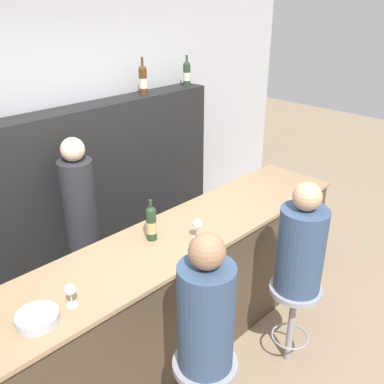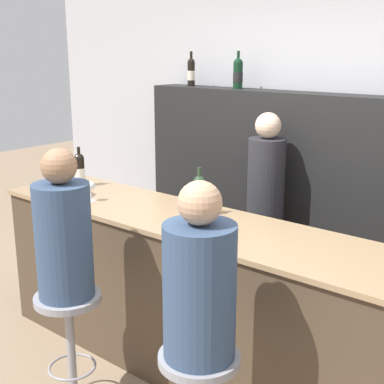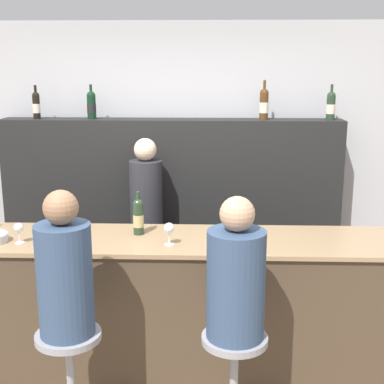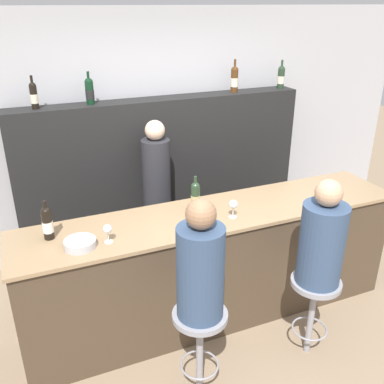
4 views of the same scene
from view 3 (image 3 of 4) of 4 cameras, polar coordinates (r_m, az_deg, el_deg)
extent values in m
cube|color=#B2B2B7|center=(5.15, -2.02, 3.26)|extent=(6.40, 0.05, 2.60)
cube|color=#473828|center=(3.93, -3.51, -12.35)|extent=(3.26, 0.63, 1.01)
cube|color=#997A56|center=(3.73, -3.62, -5.16)|extent=(3.30, 0.67, 0.03)
cube|color=black|center=(5.03, -2.16, -2.09)|extent=(3.09, 0.28, 1.73)
cylinder|color=#233823|center=(3.79, -5.74, -2.90)|extent=(0.07, 0.07, 0.22)
cylinder|color=tan|center=(3.80, -5.73, -3.06)|extent=(0.08, 0.08, 0.09)
sphere|color=#233823|center=(3.76, -5.78, -1.30)|extent=(0.07, 0.07, 0.07)
cylinder|color=#233823|center=(3.75, -5.79, -0.53)|extent=(0.02, 0.02, 0.07)
cylinder|color=black|center=(5.09, -16.26, 8.68)|extent=(0.07, 0.07, 0.21)
cylinder|color=beige|center=(5.09, -16.25, 8.56)|extent=(0.07, 0.07, 0.08)
sphere|color=black|center=(5.09, -16.34, 9.84)|extent=(0.07, 0.07, 0.07)
cylinder|color=black|center=(5.08, -16.38, 10.44)|extent=(0.02, 0.02, 0.08)
cylinder|color=black|center=(4.96, -10.67, 8.87)|extent=(0.08, 0.08, 0.21)
cylinder|color=black|center=(4.96, -10.66, 8.75)|extent=(0.08, 0.08, 0.08)
sphere|color=black|center=(4.95, -10.72, 10.07)|extent=(0.08, 0.08, 0.08)
cylinder|color=black|center=(4.95, -10.75, 10.73)|extent=(0.02, 0.02, 0.08)
cylinder|color=#4C2D14|center=(4.86, 7.68, 9.05)|extent=(0.08, 0.08, 0.23)
cylinder|color=beige|center=(4.87, 7.67, 8.91)|extent=(0.08, 0.08, 0.09)
sphere|color=#4C2D14|center=(4.86, 7.72, 10.42)|extent=(0.08, 0.08, 0.08)
cylinder|color=#4C2D14|center=(4.85, 7.74, 11.17)|extent=(0.02, 0.02, 0.10)
cylinder|color=#233823|center=(4.96, 14.58, 8.68)|extent=(0.08, 0.08, 0.21)
cylinder|color=beige|center=(4.96, 14.57, 8.56)|extent=(0.08, 0.08, 0.08)
sphere|color=#233823|center=(4.95, 14.65, 9.89)|extent=(0.08, 0.08, 0.08)
cylinder|color=#233823|center=(4.95, 14.69, 10.56)|extent=(0.02, 0.02, 0.09)
cylinder|color=silver|center=(3.80, -17.90, -5.17)|extent=(0.06, 0.06, 0.00)
cylinder|color=silver|center=(3.79, -17.94, -4.60)|extent=(0.01, 0.01, 0.08)
sphere|color=silver|center=(3.77, -18.01, -3.62)|extent=(0.07, 0.07, 0.07)
cylinder|color=silver|center=(3.59, -2.44, -5.60)|extent=(0.07, 0.07, 0.00)
cylinder|color=silver|center=(3.58, -2.45, -4.96)|extent=(0.01, 0.01, 0.08)
sphere|color=silver|center=(3.56, -2.46, -3.86)|extent=(0.07, 0.07, 0.07)
cylinder|color=gray|center=(3.29, -13.05, -14.73)|extent=(0.38, 0.38, 0.04)
cylinder|color=#334766|center=(3.14, -13.39, -9.13)|extent=(0.32, 0.32, 0.66)
sphere|color=#936B4C|center=(3.01, -13.83, -1.62)|extent=(0.20, 0.20, 0.20)
cylinder|color=gray|center=(3.19, 4.57, -15.35)|extent=(0.38, 0.38, 0.04)
cylinder|color=#334766|center=(3.04, 4.69, -9.82)|extent=(0.33, 0.33, 0.63)
sphere|color=tan|center=(2.91, 4.85, -2.34)|extent=(0.19, 0.19, 0.19)
cylinder|color=#28282D|center=(4.76, -4.82, -5.05)|extent=(0.28, 0.28, 1.41)
sphere|color=beige|center=(4.57, -5.01, 4.54)|extent=(0.19, 0.19, 0.19)
camera|label=1|loc=(2.71, -54.51, 17.01)|focal=40.00mm
camera|label=2|loc=(1.87, 55.86, 2.84)|focal=50.00mm
camera|label=4|loc=(1.93, -70.24, 17.33)|focal=40.00mm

